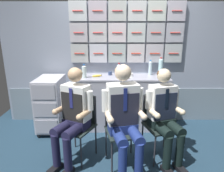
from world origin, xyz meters
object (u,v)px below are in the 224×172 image
service_trolley (51,103)px  folding_chair_by_counter (157,118)px  crew_member_left (72,112)px  folding_chair_left (80,119)px  crew_member_by_counter (165,113)px  crew_member_right (124,113)px  paper_cup_blue (110,73)px  folding_chair_right (120,123)px  snack_banana (96,76)px  water_bottle_clear (150,68)px

service_trolley → folding_chair_by_counter: (1.67, -0.67, 0.03)m
service_trolley → crew_member_left: (0.54, -0.85, 0.19)m
folding_chair_left → crew_member_by_counter: size_ratio=0.69×
folding_chair_by_counter → crew_member_right: bearing=-148.5°
folding_chair_left → paper_cup_blue: paper_cup_blue is taller
folding_chair_right → folding_chair_by_counter: 0.54m
folding_chair_right → crew_member_by_counter: 0.58m
crew_member_left → snack_banana: 1.03m
paper_cup_blue → snack_banana: size_ratio=0.39×
crew_member_right → folding_chair_by_counter: (0.48, 0.29, -0.20)m
service_trolley → crew_member_right: size_ratio=0.71×
folding_chair_left → folding_chair_by_counter: size_ratio=1.00×
crew_member_left → crew_member_by_counter: (1.17, 0.02, -0.01)m
folding_chair_right → folding_chair_left: bearing=168.5°
service_trolley → crew_member_left: size_ratio=0.74×
crew_member_by_counter → water_bottle_clear: 1.17m
crew_member_left → folding_chair_right: bearing=3.4°
crew_member_by_counter → folding_chair_right: bearing=178.4°
folding_chair_right → paper_cup_blue: (-0.15, 1.07, 0.42)m
folding_chair_left → snack_banana: snack_banana is taller
crew_member_right → paper_cup_blue: size_ratio=19.58×
water_bottle_clear → snack_banana: size_ratio=1.53×
folding_chair_left → folding_chair_right: same height
folding_chair_left → snack_banana: 0.94m
crew_member_left → snack_banana: (0.24, 0.97, 0.25)m
crew_member_right → service_trolley: bearing=140.9°
folding_chair_right → crew_member_left: bearing=-176.6°
crew_member_left → crew_member_by_counter: crew_member_left is taller
folding_chair_by_counter → water_bottle_clear: bearing=87.3°
service_trolley → crew_member_right: crew_member_right is taller
crew_member_left → crew_member_by_counter: bearing=1.0°
folding_chair_left → folding_chair_by_counter: 1.05m
folding_chair_by_counter → paper_cup_blue: paper_cup_blue is taller
water_bottle_clear → folding_chair_left: bearing=-138.1°
folding_chair_left → crew_member_right: crew_member_right is taller
paper_cup_blue → water_bottle_clear: bearing=1.8°
crew_member_left → folding_chair_right: size_ratio=1.47×
water_bottle_clear → service_trolley: bearing=-170.4°
crew_member_left → folding_chair_right: (0.61, 0.04, -0.16)m
service_trolley → folding_chair_by_counter: 1.80m
water_bottle_clear → snack_banana: 0.95m
service_trolley → paper_cup_blue: bearing=14.8°
crew_member_right → crew_member_by_counter: crew_member_right is taller
service_trolley → paper_cup_blue: paper_cup_blue is taller
snack_banana → water_bottle_clear: bearing=10.1°
service_trolley → folding_chair_by_counter: size_ratio=1.09×
paper_cup_blue → snack_banana: 0.26m
folding_chair_right → folding_chair_by_counter: same height
folding_chair_left → water_bottle_clear: size_ratio=3.25×
folding_chair_left → crew_member_left: bearing=-116.1°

